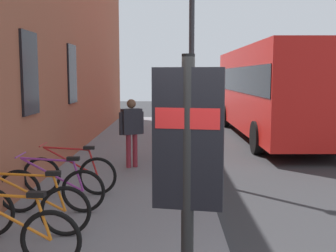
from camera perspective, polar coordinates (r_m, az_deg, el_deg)
name	(u,v)px	position (r m, az deg, el deg)	size (l,w,h in m)	color
ground	(254,188)	(9.12, 11.60, -8.26)	(60.00, 60.00, 0.00)	#2D2D30
sidewalk_pavement	(132,165)	(10.93, -4.86, -5.30)	(24.00, 3.50, 0.12)	slate
station_facade	(58,9)	(12.15, -14.63, 15.15)	(22.00, 0.65, 8.32)	#9E563D
bicycle_leaning_wall	(7,237)	(5.33, -21.04, -13.88)	(0.48, 1.77, 0.97)	black
bicycle_under_window	(28,210)	(6.25, -18.47, -10.71)	(0.48, 1.77, 0.97)	black
bicycle_mid_rack	(52,189)	(7.19, -15.50, -8.28)	(0.48, 1.77, 0.97)	black
bicycle_nearest_sign	(70,175)	(8.15, -13.14, -6.43)	(0.48, 1.77, 0.97)	black
transit_info_sign	(188,159)	(3.26, 2.69, -4.45)	(0.18, 0.56, 2.40)	black
city_bus	(271,87)	(16.35, 13.73, 5.13)	(10.52, 2.72, 3.35)	red
pedestrian_near_bus	(182,133)	(9.28, 1.94, -0.94)	(0.56, 0.40, 1.60)	#B2A599
pedestrian_by_facade	(167,123)	(10.96, -0.18, 0.39)	(0.60, 0.36, 1.64)	#334C8C
pedestrian_crossing_street	(132,126)	(10.24, -4.97, 0.01)	(0.43, 0.57, 1.67)	maroon
street_lamp	(192,47)	(9.43, 3.22, 10.70)	(0.28, 0.28, 4.80)	#333338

